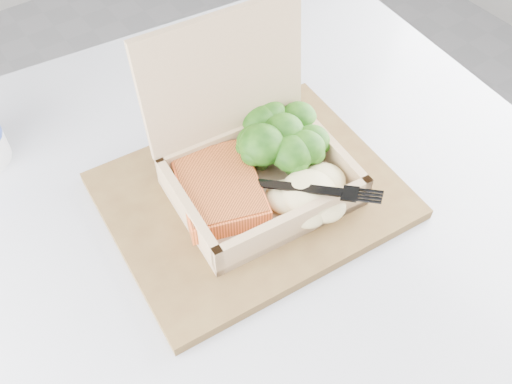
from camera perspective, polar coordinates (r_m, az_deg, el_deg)
cafe_table at (r=0.83m, az=-0.47°, el=-11.42°), size 0.93×0.93×0.75m
serving_tray at (r=0.69m, az=-0.43°, el=-0.34°), size 0.35×0.29×0.01m
takeout_container at (r=0.66m, az=-0.67°, el=4.18°), size 0.22×0.19×0.19m
salmon_fillet at (r=0.66m, az=-3.71°, el=0.30°), size 0.12×0.14×0.02m
broccoli_pile at (r=0.70m, az=2.75°, el=5.35°), size 0.12×0.12×0.04m
mashed_potatoes at (r=0.65m, az=5.27°, el=-0.05°), size 0.11×0.09×0.04m
plastic_fork at (r=0.64m, az=2.29°, el=0.89°), size 0.10×0.13×0.02m
receipt at (r=0.81m, az=-3.66°, el=8.76°), size 0.08×0.14×0.00m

